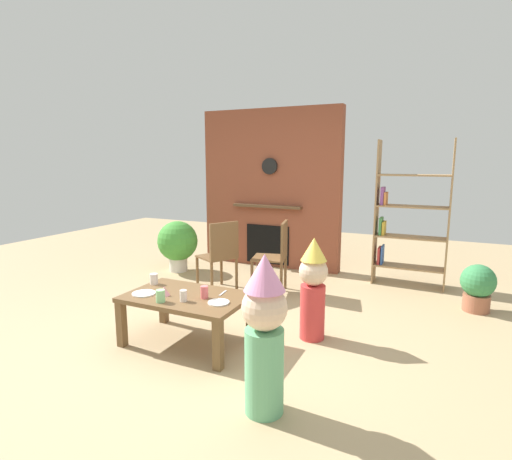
# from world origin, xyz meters

# --- Properties ---
(ground_plane) EXTENTS (12.00, 12.00, 0.00)m
(ground_plane) POSITION_xyz_m (0.00, 0.00, 0.00)
(ground_plane) COLOR tan
(brick_fireplace_feature) EXTENTS (2.20, 0.28, 2.40)m
(brick_fireplace_feature) POSITION_xyz_m (-0.63, 2.60, 1.19)
(brick_fireplace_feature) COLOR brown
(brick_fireplace_feature) RESTS_ON ground_plane
(bookshelf) EXTENTS (0.90, 0.28, 1.90)m
(bookshelf) POSITION_xyz_m (1.37, 2.40, 0.88)
(bookshelf) COLOR #9E7A51
(bookshelf) RESTS_ON ground_plane
(coffee_table) EXTENTS (1.08, 0.68, 0.45)m
(coffee_table) POSITION_xyz_m (-0.23, -0.26, 0.38)
(coffee_table) COLOR brown
(coffee_table) RESTS_ON ground_plane
(paper_cup_near_left) EXTENTS (0.07, 0.07, 0.11)m
(paper_cup_near_left) POSITION_xyz_m (-0.04, -0.26, 0.51)
(paper_cup_near_left) COLOR #E5666B
(paper_cup_near_left) RESTS_ON coffee_table
(paper_cup_near_right) EXTENTS (0.06, 0.06, 0.10)m
(paper_cup_near_right) POSITION_xyz_m (-0.16, -0.40, 0.50)
(paper_cup_near_right) COLOR silver
(paper_cup_near_right) RESTS_ON coffee_table
(paper_cup_center) EXTENTS (0.08, 0.08, 0.10)m
(paper_cup_center) POSITION_xyz_m (-0.70, -0.12, 0.50)
(paper_cup_center) COLOR silver
(paper_cup_center) RESTS_ON coffee_table
(paper_cup_far_left) EXTENTS (0.08, 0.08, 0.11)m
(paper_cup_far_left) POSITION_xyz_m (-0.32, -0.50, 0.50)
(paper_cup_far_left) COLOR #8CD18C
(paper_cup_far_left) RESTS_ON coffee_table
(paper_plate_front) EXTENTS (0.18, 0.18, 0.01)m
(paper_plate_front) POSITION_xyz_m (0.14, -0.32, 0.46)
(paper_plate_front) COLOR white
(paper_plate_front) RESTS_ON coffee_table
(paper_plate_rear) EXTENTS (0.21, 0.21, 0.01)m
(paper_plate_rear) POSITION_xyz_m (-0.59, -0.40, 0.46)
(paper_plate_rear) COLOR white
(paper_plate_rear) RESTS_ON coffee_table
(birthday_cake_slice) EXTENTS (0.10, 0.10, 0.08)m
(birthday_cake_slice) POSITION_xyz_m (-0.40, -0.35, 0.49)
(birthday_cake_slice) COLOR pink
(birthday_cake_slice) RESTS_ON coffee_table
(table_fork) EXTENTS (0.03, 0.15, 0.01)m
(table_fork) POSITION_xyz_m (0.05, -0.08, 0.45)
(table_fork) COLOR silver
(table_fork) RESTS_ON coffee_table
(child_with_cone_hat) EXTENTS (0.30, 0.30, 1.07)m
(child_with_cone_hat) POSITION_xyz_m (0.81, -0.89, 0.56)
(child_with_cone_hat) COLOR #66B27F
(child_with_cone_hat) RESTS_ON ground_plane
(child_in_pink) EXTENTS (0.26, 0.26, 0.95)m
(child_in_pink) POSITION_xyz_m (0.77, 0.31, 0.50)
(child_in_pink) COLOR #D13838
(child_in_pink) RESTS_ON ground_plane
(dining_chair_left) EXTENTS (0.54, 0.54, 0.90)m
(dining_chair_left) POSITION_xyz_m (-0.67, 1.11, 0.51)
(dining_chair_left) COLOR brown
(dining_chair_left) RESTS_ON ground_plane
(dining_chair_middle) EXTENTS (0.48, 0.48, 0.90)m
(dining_chair_middle) POSITION_xyz_m (-0.03, 1.39, 0.51)
(dining_chair_middle) COLOR brown
(dining_chair_middle) RESTS_ON ground_plane
(potted_plant_tall) EXTENTS (0.36, 0.36, 0.52)m
(potted_plant_tall) POSITION_xyz_m (2.20, 1.74, 0.28)
(potted_plant_tall) COLOR #9E5B42
(potted_plant_tall) RESTS_ON ground_plane
(potted_plant_short) EXTENTS (0.59, 0.59, 0.75)m
(potted_plant_short) POSITION_xyz_m (-1.74, 1.70, 0.43)
(potted_plant_short) COLOR beige
(potted_plant_short) RESTS_ON ground_plane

